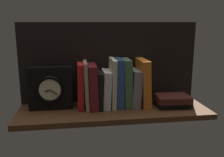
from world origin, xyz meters
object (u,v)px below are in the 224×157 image
at_px(book_cream_twain, 112,83).
at_px(book_maroon_dawkins, 93,86).
at_px(book_green_romantic, 126,83).
at_px(book_black_skeptic, 100,89).
at_px(book_white_catcher, 106,89).
at_px(book_gray_chess, 135,88).
at_px(book_blue_modern, 118,83).
at_px(framed_clock, 51,88).
at_px(book_stack_side, 172,101).
at_px(book_red_requiem, 81,86).
at_px(book_tan_shortstories, 86,85).
at_px(book_orange_pandolfini, 143,82).

bearing_deg(book_cream_twain, book_maroon_dawkins, 180.00).
distance_m(book_maroon_dawkins, book_green_romantic, 0.17).
height_order(book_black_skeptic, book_white_catcher, book_white_catcher).
bearing_deg(book_black_skeptic, book_gray_chess, -0.00).
relative_size(book_black_skeptic, book_gray_chess, 0.97).
height_order(book_blue_modern, book_green_romantic, book_blue_modern).
relative_size(book_white_catcher, book_gray_chess, 1.00).
xyz_separation_m(book_maroon_dawkins, book_gray_chess, (0.21, 0.00, -0.02)).
xyz_separation_m(framed_clock, book_stack_side, (0.59, -0.05, -0.07)).
bearing_deg(book_blue_modern, book_red_requiem, 180.00).
bearing_deg(book_tan_shortstories, framed_clock, 178.64).
bearing_deg(book_blue_modern, book_cream_twain, 180.00).
bearing_deg(book_maroon_dawkins, book_tan_shortstories, 180.00).
distance_m(book_black_skeptic, framed_clock, 0.23).
bearing_deg(book_blue_modern, book_gray_chess, 0.00).
relative_size(book_cream_twain, book_stack_side, 1.35).
height_order(book_cream_twain, book_green_romantic, book_cream_twain).
bearing_deg(book_stack_side, book_black_skeptic, 172.19).
bearing_deg(framed_clock, book_green_romantic, -0.63).
distance_m(book_green_romantic, framed_clock, 0.37).
relative_size(book_blue_modern, framed_clock, 1.16).
bearing_deg(book_maroon_dawkins, framed_clock, 178.85).
distance_m(book_red_requiem, book_white_catcher, 0.12).
bearing_deg(book_blue_modern, book_white_catcher, 180.00).
xyz_separation_m(book_maroon_dawkins, framed_clock, (-0.20, 0.00, -0.00)).
xyz_separation_m(book_tan_shortstories, book_blue_modern, (0.16, 0.00, 0.01)).
distance_m(book_blue_modern, book_gray_chess, 0.09).
bearing_deg(book_stack_side, book_gray_chess, 164.94).
height_order(book_red_requiem, book_gray_chess, book_red_requiem).
distance_m(book_cream_twain, book_stack_side, 0.31).
bearing_deg(book_blue_modern, book_black_skeptic, 180.00).
height_order(book_black_skeptic, book_green_romantic, book_green_romantic).
xyz_separation_m(book_green_romantic, framed_clock, (-0.37, 0.00, -0.01)).
xyz_separation_m(book_tan_shortstories, book_white_catcher, (0.10, 0.00, -0.02)).
xyz_separation_m(book_black_skeptic, framed_clock, (-0.23, 0.00, 0.01)).
relative_size(book_cream_twain, book_orange_pandolfini, 1.03).
relative_size(framed_clock, book_stack_side, 1.16).
xyz_separation_m(book_tan_shortstories, book_green_romantic, (0.20, 0.00, 0.00)).
height_order(book_red_requiem, book_maroon_dawkins, book_red_requiem).
bearing_deg(book_cream_twain, book_red_requiem, 180.00).
xyz_separation_m(book_red_requiem, book_blue_modern, (0.18, 0.00, 0.01)).
bearing_deg(book_cream_twain, book_stack_side, -9.43).
relative_size(book_maroon_dawkins, book_stack_side, 1.20).
relative_size(book_maroon_dawkins, book_black_skeptic, 1.20).
distance_m(book_maroon_dawkins, framed_clock, 0.20).
distance_m(book_blue_modern, framed_clock, 0.33).
bearing_deg(book_black_skeptic, book_white_catcher, -0.00).
relative_size(book_red_requiem, book_black_skeptic, 1.24).
bearing_deg(book_green_romantic, book_maroon_dawkins, 180.00).
xyz_separation_m(book_tan_shortstories, book_black_skeptic, (0.06, 0.00, -0.02)).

